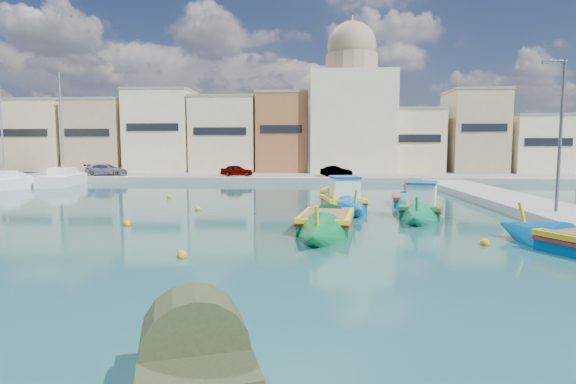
% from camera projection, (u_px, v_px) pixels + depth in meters
% --- Properties ---
extents(ground, '(160.00, 160.00, 0.00)m').
position_uv_depth(ground, '(178.00, 242.00, 17.60)').
color(ground, '#174346').
rests_on(ground, ground).
extents(north_quay, '(80.00, 8.00, 0.60)m').
position_uv_depth(north_quay, '(265.00, 178.00, 49.35)').
color(north_quay, gray).
rests_on(north_quay, ground).
extents(north_townhouses, '(83.20, 7.87, 10.19)m').
position_uv_depth(north_townhouses, '(324.00, 136.00, 55.83)').
color(north_townhouses, beige).
rests_on(north_townhouses, ground).
extents(church_block, '(10.00, 10.00, 19.10)m').
position_uv_depth(church_block, '(351.00, 109.00, 55.93)').
color(church_block, beige).
rests_on(church_block, ground).
extents(quay_street_lamp, '(1.18, 0.16, 8.00)m').
position_uv_depth(quay_street_lamp, '(559.00, 134.00, 22.17)').
color(quay_street_lamp, '#595B60').
rests_on(quay_street_lamp, ground).
extents(parked_cars, '(28.80, 2.11, 1.27)m').
position_uv_depth(parked_cars, '(193.00, 170.00, 48.19)').
color(parked_cars, '#4C1919').
rests_on(parked_cars, north_quay).
extents(luzzu_turquoise_cabin, '(4.70, 9.26, 2.92)m').
position_uv_depth(luzzu_turquoise_cabin, '(422.00, 210.00, 24.21)').
color(luzzu_turquoise_cabin, '#0A6D46').
rests_on(luzzu_turquoise_cabin, ground).
extents(luzzu_blue_cabin, '(3.41, 8.88, 3.07)m').
position_uv_depth(luzzu_blue_cabin, '(343.00, 203.00, 26.88)').
color(luzzu_blue_cabin, '#005CAC').
rests_on(luzzu_blue_cabin, ground).
extents(luzzu_cyan_mid, '(2.85, 7.61, 2.20)m').
position_uv_depth(luzzu_cyan_mid, '(407.00, 201.00, 28.88)').
color(luzzu_cyan_mid, '#00849C').
rests_on(luzzu_cyan_mid, ground).
extents(luzzu_green, '(3.45, 8.15, 2.49)m').
position_uv_depth(luzzu_green, '(338.00, 194.00, 32.79)').
color(luzzu_green, '#0B773B').
rests_on(luzzu_green, ground).
extents(luzzu_blue_south, '(3.48, 9.78, 2.76)m').
position_uv_depth(luzzu_blue_south, '(327.00, 223.00, 20.21)').
color(luzzu_blue_south, '#0A6F32').
rests_on(luzzu_blue_south, ground).
extents(tender_near, '(2.48, 3.37, 1.48)m').
position_uv_depth(tender_near, '(195.00, 376.00, 6.45)').
color(tender_near, beige).
rests_on(tender_near, ground).
extents(yacht_north, '(3.57, 8.94, 11.61)m').
position_uv_depth(yacht_north, '(70.00, 180.00, 44.79)').
color(yacht_north, white).
rests_on(yacht_north, ground).
extents(yacht_midnorth, '(3.61, 8.02, 10.98)m').
position_uv_depth(yacht_midnorth, '(17.00, 184.00, 40.16)').
color(yacht_midnorth, white).
rests_on(yacht_midnorth, ground).
extents(mooring_buoys, '(17.38, 20.12, 0.36)m').
position_uv_depth(mooring_buoys, '(244.00, 214.00, 24.51)').
color(mooring_buoys, gold).
rests_on(mooring_buoys, ground).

